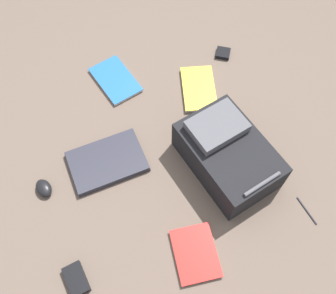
{
  "coord_description": "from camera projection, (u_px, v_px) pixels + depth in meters",
  "views": [
    {
      "loc": [
        0.25,
        0.79,
        1.6
      ],
      "look_at": [
        -0.03,
        -0.0,
        0.02
      ],
      "focal_mm": 41.22,
      "sensor_mm": 36.0,
      "label": 1
    }
  ],
  "objects": [
    {
      "name": "pen_black",
      "position": [
        307.0,
        211.0,
        1.66
      ],
      "size": [
        0.03,
        0.14,
        0.01
      ],
      "primitive_type": "cylinder",
      "rotation": [
        1.57,
        0.0,
        0.14
      ],
      "color": "black",
      "rests_on": "ground_plane"
    },
    {
      "name": "backpack",
      "position": [
        227.0,
        154.0,
        1.69
      ],
      "size": [
        0.39,
        0.5,
        0.22
      ],
      "color": "black",
      "rests_on": "ground_plane"
    },
    {
      "name": "earbud_pouch",
      "position": [
        223.0,
        53.0,
        2.07
      ],
      "size": [
        0.1,
        0.1,
        0.02
      ],
      "primitive_type": "cube",
      "rotation": [
        0.0,
        0.0,
        2.58
      ],
      "color": "black",
      "rests_on": "ground_plane"
    },
    {
      "name": "book_manual",
      "position": [
        195.0,
        254.0,
        1.57
      ],
      "size": [
        0.2,
        0.25,
        0.02
      ],
      "color": "silver",
      "rests_on": "ground_plane"
    },
    {
      "name": "computer_mouse",
      "position": [
        44.0,
        188.0,
        1.69
      ],
      "size": [
        0.09,
        0.11,
        0.04
      ],
      "primitive_type": "ellipsoid",
      "rotation": [
        0.0,
        0.0,
        0.29
      ],
      "color": "black",
      "rests_on": "ground_plane"
    },
    {
      "name": "ground_plane",
      "position": [
        163.0,
        152.0,
        1.8
      ],
      "size": [
        3.84,
        3.84,
        0.0
      ],
      "primitive_type": "plane",
      "color": "brown"
    },
    {
      "name": "laptop",
      "position": [
        107.0,
        161.0,
        1.76
      ],
      "size": [
        0.35,
        0.25,
        0.03
      ],
      "color": "#24242C",
      "rests_on": "ground_plane"
    },
    {
      "name": "power_brick",
      "position": [
        76.0,
        279.0,
        1.51
      ],
      "size": [
        0.09,
        0.13,
        0.03
      ],
      "primitive_type": "cube",
      "rotation": [
        0.0,
        0.0,
        0.14
      ],
      "color": "black",
      "rests_on": "ground_plane"
    },
    {
      "name": "book_blue",
      "position": [
        115.0,
        80.0,
        1.99
      ],
      "size": [
        0.23,
        0.31,
        0.02
      ],
      "color": "silver",
      "rests_on": "ground_plane"
    },
    {
      "name": "book_red",
      "position": [
        199.0,
        89.0,
        1.96
      ],
      "size": [
        0.23,
        0.3,
        0.02
      ],
      "color": "silver",
      "rests_on": "ground_plane"
    }
  ]
}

